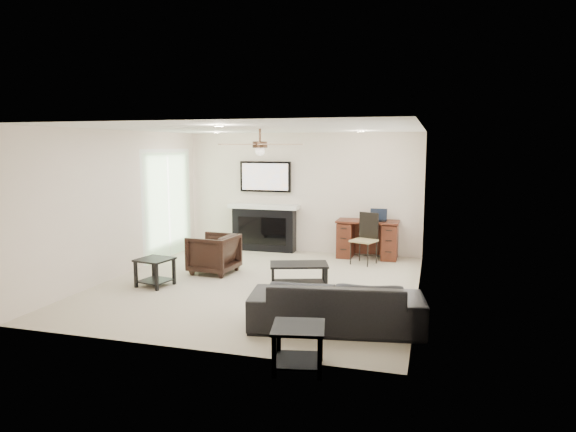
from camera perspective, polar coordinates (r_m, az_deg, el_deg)
name	(u,v)px	position (r m, az deg, el deg)	size (l,w,h in m)	color
room_shell	(271,181)	(8.15, -1.91, 3.95)	(5.50, 5.54, 2.52)	#BDB298
sofa	(336,304)	(6.40, 5.40, -9.72)	(2.11, 0.82, 0.62)	black
armchair	(214,254)	(9.15, -8.26, -4.17)	(0.74, 0.76, 0.69)	black
coffee_table	(299,276)	(8.12, 1.21, -6.68)	(0.90, 0.50, 0.40)	black
end_table_near	(298,347)	(5.31, 1.16, -14.40)	(0.52, 0.52, 0.45)	black
end_table_left	(155,272)	(8.52, -14.56, -6.07)	(0.50, 0.50, 0.45)	black
fireplace_unit	(264,206)	(10.89, -2.72, 1.07)	(1.52, 0.34, 1.91)	black
desk	(367,239)	(10.37, 8.82, -2.57)	(1.22, 0.56, 0.76)	#3C1C0F
desk_chair	(364,239)	(9.82, 8.43, -2.53)	(0.42, 0.44, 0.97)	black
laptop	(378,215)	(10.25, 9.98, 0.08)	(0.33, 0.24, 0.23)	black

